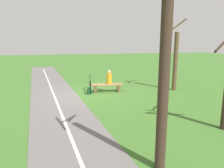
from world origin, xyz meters
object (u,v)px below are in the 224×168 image
at_px(person_seated, 109,78).
at_px(tree_by_path, 163,76).
at_px(backpack, 89,91).
at_px(tree_mid_field, 175,58).
at_px(bench, 107,86).
at_px(bicycle, 90,85).

bearing_deg(person_seated, tree_by_path, 91.90).
distance_m(person_seated, backpack, 1.36).
xyz_separation_m(tree_by_path, tree_mid_field, (-4.68, -6.92, -0.21)).
relative_size(backpack, tree_mid_field, 0.09).
xyz_separation_m(person_seated, tree_by_path, (0.82, 7.47, 1.31)).
bearing_deg(tree_mid_field, backpack, -4.03).
relative_size(bench, bicycle, 1.06).
bearing_deg(tree_by_path, bicycle, -88.39).
bearing_deg(tree_mid_field, bicycle, -10.46).
bearing_deg(bench, person_seated, -180.00).
xyz_separation_m(bicycle, tree_mid_field, (-4.90, 0.90, 1.53)).
xyz_separation_m(bench, person_seated, (-0.13, 0.02, 0.49)).
bearing_deg(backpack, tree_by_path, 92.87).
xyz_separation_m(bicycle, tree_by_path, (-0.22, 7.83, 1.74)).
height_order(bicycle, backpack, bicycle).
xyz_separation_m(backpack, tree_by_path, (-0.36, 7.28, 1.95)).
xyz_separation_m(bench, bicycle, (0.91, -0.34, 0.06)).
relative_size(person_seated, backpack, 2.12).
height_order(backpack, tree_mid_field, tree_mid_field).
xyz_separation_m(backpack, tree_mid_field, (-5.05, 0.36, 1.73)).
xyz_separation_m(person_seated, bicycle, (1.04, -0.36, -0.43)).
relative_size(bicycle, tree_mid_field, 0.41).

